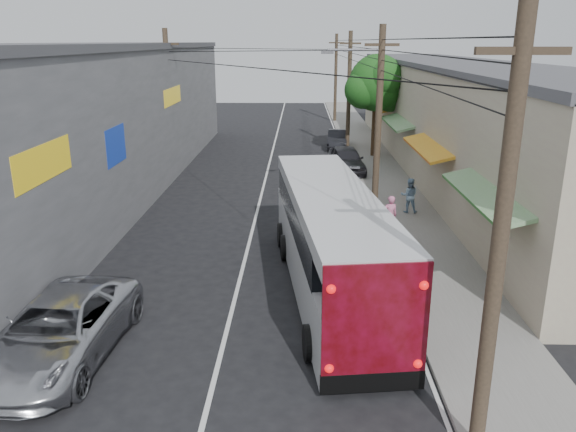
# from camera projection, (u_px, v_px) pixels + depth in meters

# --- Properties ---
(ground) EXTENTS (120.00, 120.00, 0.00)m
(ground) POSITION_uv_depth(u_px,v_px,m) (212.00, 387.00, 12.46)
(ground) COLOR black
(ground) RESTS_ON ground
(sidewalk) EXTENTS (3.00, 80.00, 0.12)m
(sidewalk) POSITION_uv_depth(u_px,v_px,m) (382.00, 177.00, 31.39)
(sidewalk) COLOR slate
(sidewalk) RESTS_ON ground
(building_right) EXTENTS (7.09, 40.00, 6.25)m
(building_right) POSITION_uv_depth(u_px,v_px,m) (458.00, 117.00, 32.29)
(building_right) COLOR #B6AE90
(building_right) RESTS_ON ground
(building_left) EXTENTS (7.20, 36.00, 7.25)m
(building_left) POSITION_uv_depth(u_px,v_px,m) (97.00, 116.00, 28.72)
(building_left) COLOR gray
(building_left) RESTS_ON ground
(utility_poles) EXTENTS (11.80, 45.28, 8.00)m
(utility_poles) POSITION_uv_depth(u_px,v_px,m) (322.00, 103.00, 30.56)
(utility_poles) COLOR #473828
(utility_poles) RESTS_ON ground
(street_tree) EXTENTS (4.40, 4.00, 6.60)m
(street_tree) POSITION_uv_depth(u_px,v_px,m) (378.00, 85.00, 35.75)
(street_tree) COLOR #3F2B19
(street_tree) RESTS_ON ground
(coach_bus) EXTENTS (3.55, 11.17, 3.17)m
(coach_bus) POSITION_uv_depth(u_px,v_px,m) (330.00, 240.00, 16.83)
(coach_bus) COLOR silver
(coach_bus) RESTS_ON ground
(jeepney) EXTENTS (2.85, 5.59, 1.51)m
(jeepney) POSITION_uv_depth(u_px,v_px,m) (59.00, 330.00, 13.36)
(jeepney) COLOR silver
(jeepney) RESTS_ON ground
(parked_suv) EXTENTS (2.53, 5.25, 1.47)m
(parked_suv) POSITION_uv_depth(u_px,v_px,m) (341.00, 192.00, 25.68)
(parked_suv) COLOR #9E9EA6
(parked_suv) RESTS_ON ground
(parked_car_mid) EXTENTS (2.22, 4.62, 1.52)m
(parked_car_mid) POSITION_uv_depth(u_px,v_px,m) (346.00, 160.00, 32.52)
(parked_car_mid) COLOR #242328
(parked_car_mid) RESTS_ON ground
(parked_car_far) EXTENTS (1.71, 3.98, 1.27)m
(parked_car_far) POSITION_uv_depth(u_px,v_px,m) (338.00, 139.00, 40.06)
(parked_car_far) COLOR black
(parked_car_far) RESTS_ON ground
(pedestrian_near) EXTENTS (0.65, 0.49, 1.59)m
(pedestrian_near) POSITION_uv_depth(u_px,v_px,m) (390.00, 216.00, 21.59)
(pedestrian_near) COLOR #D26F98
(pedestrian_near) RESTS_ON sidewalk
(pedestrian_far) EXTENTS (0.80, 0.65, 1.53)m
(pedestrian_far) POSITION_uv_depth(u_px,v_px,m) (409.00, 195.00, 24.53)
(pedestrian_far) COLOR #8EB1CF
(pedestrian_far) RESTS_ON sidewalk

